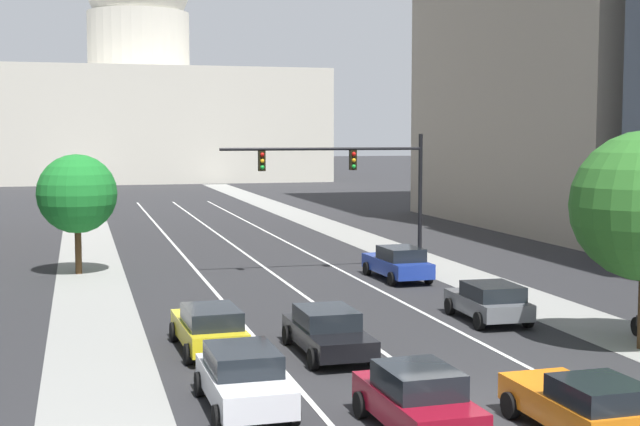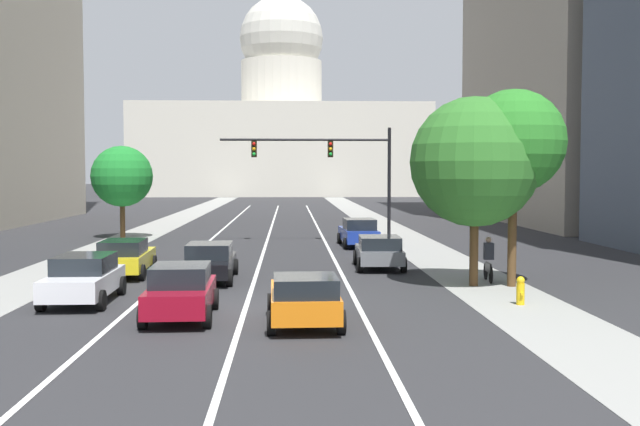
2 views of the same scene
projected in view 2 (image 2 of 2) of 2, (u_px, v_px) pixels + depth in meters
ground_plane at (273, 222)px, 62.77m from camera, size 400.00×400.00×0.00m
sidewalk_left at (160, 226)px, 57.42m from camera, size 3.22×130.00×0.01m
sidewalk_right at (382, 226)px, 58.13m from camera, size 3.22×130.00×0.01m
lane_stripe_left at (213, 237)px, 47.66m from camera, size 0.16×90.00×0.01m
lane_stripe_center at (268, 237)px, 47.80m from camera, size 0.16×90.00×0.01m
lane_stripe_right at (323, 237)px, 47.95m from camera, size 0.16×90.00×0.01m
capitol_building at (282, 133)px, 137.92m from camera, size 51.54×28.86×37.46m
car_blue at (359, 232)px, 41.97m from camera, size 2.16×4.81×1.59m
car_gray at (379, 251)px, 32.34m from camera, size 2.17×4.12×1.43m
car_yellow at (125, 257)px, 30.02m from camera, size 2.08×4.65×1.50m
car_white at (84, 278)px, 23.95m from camera, size 2.05×4.35×1.53m
car_black at (209, 261)px, 28.89m from camera, size 2.05×4.75×1.43m
car_crimson at (181, 291)px, 21.30m from camera, size 2.03×4.17×1.55m
car_orange at (304, 298)px, 20.31m from camera, size 2.10×4.05×1.46m
traffic_signal_mast at (334, 161)px, 44.14m from camera, size 10.10×0.39×6.81m
fire_hydrant at (521, 290)px, 23.50m from camera, size 0.26×0.35×0.91m
cyclist at (488, 260)px, 28.47m from camera, size 0.38×1.70×1.72m
street_tree_near_left at (122, 176)px, 46.94m from camera, size 3.84×3.84×5.84m
street_tree_mid_right at (513, 142)px, 27.05m from camera, size 3.78×3.78×7.19m
street_tree_far_right at (475, 162)px, 27.19m from camera, size 4.76×4.76×6.95m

